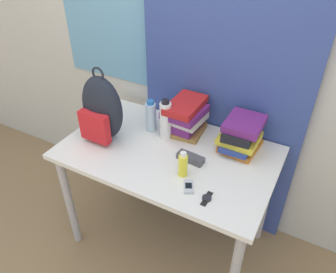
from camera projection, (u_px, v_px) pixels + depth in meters
name	position (u px, v px, depth m)	size (l,w,h in m)	color
wall_back	(204.00, 43.00, 1.90)	(6.00, 0.06, 2.50)	beige
curtain_blue	(226.00, 51.00, 1.80)	(1.02, 0.04, 2.50)	#384C93
desk	(168.00, 164.00, 1.91)	(1.20, 0.73, 0.77)	silver
backpack	(102.00, 110.00, 1.85)	(0.26, 0.18, 0.45)	#1E232D
book_stack_left	(186.00, 116.00, 1.94)	(0.23, 0.28, 0.21)	olive
book_stack_center	(241.00, 134.00, 1.82)	(0.22, 0.28, 0.19)	orange
water_bottle	(151.00, 116.00, 1.97)	(0.07, 0.07, 0.20)	silver
sports_bottle	(166.00, 120.00, 1.89)	(0.07, 0.07, 0.25)	white
sunscreen_bottle	(183.00, 165.00, 1.65)	(0.05, 0.05, 0.14)	yellow
cell_phone	(189.00, 187.00, 1.61)	(0.08, 0.10, 0.02)	#B7BCC6
sunglasses_case	(190.00, 158.00, 1.77)	(0.15, 0.07, 0.04)	#47474C
wristwatch	(207.00, 198.00, 1.55)	(0.04, 0.10, 0.01)	black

